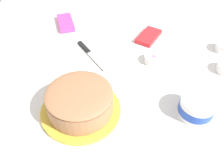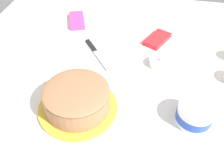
% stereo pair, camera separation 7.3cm
% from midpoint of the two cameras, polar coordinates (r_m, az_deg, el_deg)
% --- Properties ---
extents(ground_plane, '(1.54, 1.54, 0.00)m').
position_cam_midpoint_polar(ground_plane, '(0.95, 6.02, 0.41)').
color(ground_plane, silver).
extents(frosted_cake, '(0.28, 0.28, 0.10)m').
position_cam_midpoint_polar(frosted_cake, '(0.82, -5.70, -3.76)').
color(frosted_cake, gold).
rests_on(frosted_cake, ground_plane).
extents(frosting_tub, '(0.12, 0.12, 0.07)m').
position_cam_midpoint_polar(frosting_tub, '(0.85, 21.27, -6.72)').
color(frosting_tub, white).
rests_on(frosting_tub, ground_plane).
extents(spreading_knife, '(0.20, 0.16, 0.01)m').
position_cam_midpoint_polar(spreading_knife, '(1.09, -1.98, 7.63)').
color(spreading_knife, silver).
rests_on(spreading_knife, ground_plane).
extents(sprinkle_bowl_pink, '(0.08, 0.08, 0.03)m').
position_cam_midpoint_polar(sprinkle_bowl_pink, '(1.04, 12.83, 4.97)').
color(sprinkle_bowl_pink, white).
rests_on(sprinkle_bowl_pink, ground_plane).
extents(candy_box_lower, '(0.16, 0.13, 0.02)m').
position_cam_midpoint_polar(candy_box_lower, '(1.19, 12.39, 10.21)').
color(candy_box_lower, red).
rests_on(candy_box_lower, ground_plane).
extents(candy_box_upper, '(0.17, 0.12, 0.02)m').
position_cam_midpoint_polar(candy_box_upper, '(1.31, -6.62, 14.59)').
color(candy_box_upper, '#E53D8E').
rests_on(candy_box_upper, ground_plane).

